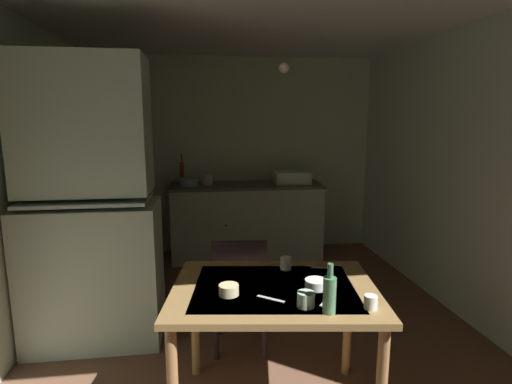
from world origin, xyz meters
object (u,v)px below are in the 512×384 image
hand_pump (182,171)px  chair_far_side (240,290)px  hutch_cabinet (90,214)px  serving_bowl_wide (229,290)px  sink_basin (291,177)px  dining_table (274,303)px  teacup_mint (371,302)px  mixing_bowl_counter (189,182)px  glass_bottle (329,294)px

hand_pump → chair_far_side: bearing=-77.1°
hutch_cabinet → serving_bowl_wide: bearing=-47.5°
sink_basin → dining_table: bearing=-104.7°
dining_table → serving_bowl_wide: bearing=-165.2°
sink_basin → dining_table: (-0.72, -2.75, -0.32)m
dining_table → teacup_mint: size_ratio=17.97×
mixing_bowl_counter → serving_bowl_wide: bearing=-84.1°
hutch_cabinet → glass_bottle: bearing=-42.7°
hand_pump → dining_table: bearing=-77.4°
hand_pump → dining_table: 2.89m
sink_basin → glass_bottle: 3.13m
sink_basin → serving_bowl_wide: sink_basin is taller
hutch_cabinet → teacup_mint: bearing=-38.4°
hutch_cabinet → serving_bowl_wide: size_ratio=20.16×
hand_pump → sink_basin: bearing=-1.9°
serving_bowl_wide → mixing_bowl_counter: bearing=95.9°
mixing_bowl_counter → teacup_mint: mixing_bowl_counter is taller
mixing_bowl_counter → serving_bowl_wide: mixing_bowl_counter is taller
teacup_mint → glass_bottle: bearing=-176.5°
sink_basin → chair_far_side: 2.32m
dining_table → chair_far_side: 0.69m
teacup_mint → hutch_cabinet: bearing=141.6°
hutch_cabinet → serving_bowl_wide: (0.96, -1.05, -0.20)m
sink_basin → teacup_mint: size_ratio=6.37×
hutch_cabinet → dining_table: 1.60m
chair_far_side → teacup_mint: size_ratio=12.84×
chair_far_side → hutch_cabinet: bearing=163.2°
mixing_bowl_counter → dining_table: bearing=-78.6°
serving_bowl_wide → glass_bottle: 0.54m
hand_pump → chair_far_side: hand_pump is taller
sink_basin → chair_far_side: (-0.86, -2.09, -0.52)m
chair_far_side → glass_bottle: (0.34, -0.99, 0.40)m
sink_basin → mixing_bowl_counter: bearing=-177.7°
mixing_bowl_counter → teacup_mint: 3.17m
mixing_bowl_counter → hand_pump: bearing=130.1°
hutch_cabinet → glass_bottle: 1.95m
mixing_bowl_counter → glass_bottle: bearing=-76.1°
serving_bowl_wide → dining_table: bearing=14.8°
hand_pump → chair_far_side: size_ratio=0.44×
sink_basin → hand_pump: size_ratio=1.13×
hutch_cabinet → mixing_bowl_counter: bearing=68.4°
hutch_cabinet → sink_basin: hutch_cabinet is taller
chair_far_side → serving_bowl_wide: bearing=-100.0°
hand_pump → mixing_bowl_counter: hand_pump is taller
mixing_bowl_counter → glass_bottle: 3.12m
chair_far_side → hand_pump: bearing=102.9°
sink_basin → chair_far_side: bearing=-112.2°
chair_far_side → serving_bowl_wide: size_ratio=8.29×
teacup_mint → dining_table: bearing=142.6°
sink_basin → chair_far_side: size_ratio=0.50×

